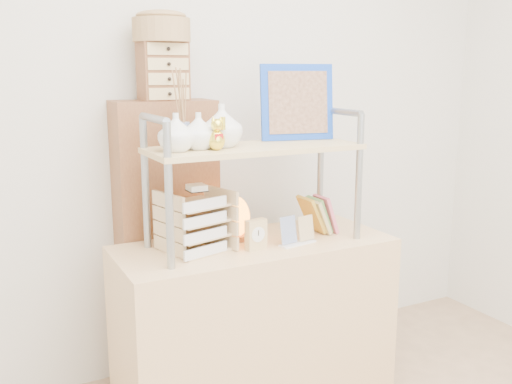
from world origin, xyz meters
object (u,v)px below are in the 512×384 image
(cabinet, at_px, (167,245))
(letter_tray, at_px, (197,225))
(desk, at_px, (255,323))
(salt_lamp, at_px, (237,218))

(cabinet, relative_size, letter_tray, 4.82)
(desk, relative_size, cabinet, 0.89)
(letter_tray, bearing_deg, cabinet, 91.70)
(letter_tray, distance_m, salt_lamp, 0.23)
(salt_lamp, bearing_deg, letter_tray, -160.56)
(cabinet, distance_m, salt_lamp, 0.41)
(letter_tray, bearing_deg, salt_lamp, 19.44)
(desk, distance_m, cabinet, 0.55)
(cabinet, distance_m, letter_tray, 0.41)
(desk, xyz_separation_m, salt_lamp, (-0.05, 0.08, 0.47))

